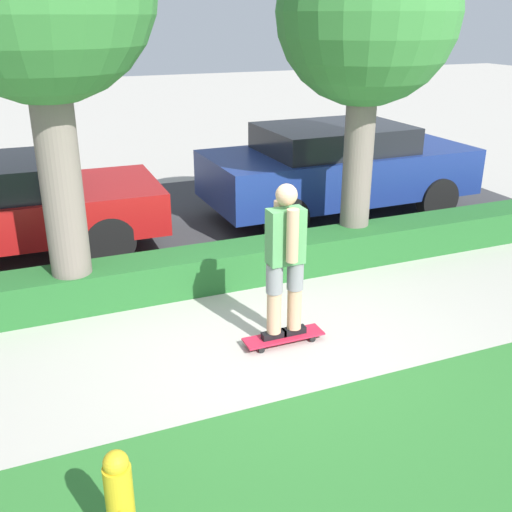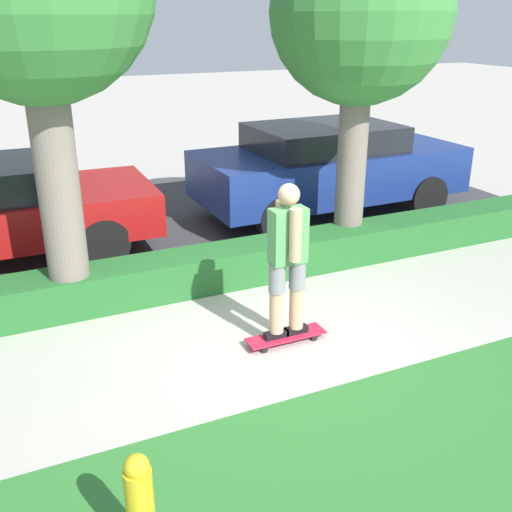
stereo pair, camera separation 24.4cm
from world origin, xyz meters
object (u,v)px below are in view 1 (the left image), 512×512
skateboard (284,337)px  tree_mid (367,17)px  parked_car_middle (338,167)px  skater_person (285,259)px  fire_hydrant (120,504)px

skateboard → tree_mid: bearing=43.9°
skateboard → parked_car_middle: (2.70, 3.69, 0.76)m
skateboard → skater_person: size_ratio=0.52×
skateboard → fire_hydrant: 2.91m
tree_mid → fire_hydrant: tree_mid is taller
tree_mid → fire_hydrant: (-4.02, -3.90, -2.79)m
skater_person → fire_hydrant: skater_person is taller
tree_mid → parked_car_middle: size_ratio=0.97×
parked_car_middle → fire_hydrant: parked_car_middle is taller
skateboard → tree_mid: (1.96, 1.88, 3.12)m
skateboard → skater_person: (0.00, -0.00, 0.89)m
skateboard → parked_car_middle: size_ratio=0.19×
fire_hydrant → tree_mid: bearing=44.2°
skater_person → fire_hydrant: size_ratio=2.06×
fire_hydrant → skateboard: bearing=44.4°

